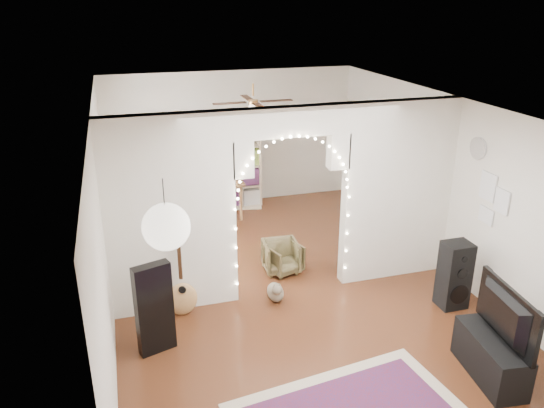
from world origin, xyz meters
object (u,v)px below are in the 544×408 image
object	(u,v)px
floor_speaker	(454,275)
dining_table	(210,184)
dining_chair_left	(284,258)
dining_chair_right	(281,256)
media_console	(490,357)
bookcase	(219,167)
acoustic_guitar	(181,286)

from	to	relation	value
floor_speaker	dining_table	distance (m)	4.86
floor_speaker	dining_chair_left	size ratio (longest dim) A/B	1.91
dining_table	dining_chair_right	xyz separation A→B (m)	(0.65, -2.45, -0.44)
media_console	dining_table	xyz separation A→B (m)	(-2.16, 5.49, 0.43)
bookcase	dining_chair_right	size ratio (longest dim) A/B	3.14
acoustic_guitar	media_console	bearing A→B (deg)	-16.47
acoustic_guitar	dining_chair_right	size ratio (longest dim) A/B	1.88
acoustic_guitar	bookcase	world-z (taller)	bookcase
floor_speaker	bookcase	xyz separation A→B (m)	(-2.33, 4.58, 0.37)
acoustic_guitar	dining_chair_left	xyz separation A→B (m)	(1.68, 0.77, -0.21)
dining_chair_right	bookcase	bearing A→B (deg)	100.74
media_console	dining_chair_right	world-z (taller)	media_console
dining_table	media_console	bearing A→B (deg)	-69.67
bookcase	dining_table	world-z (taller)	bookcase
acoustic_guitar	dining_chair_right	world-z (taller)	acoustic_guitar
bookcase	dining_chair_right	distance (m)	3.02
dining_table	bookcase	bearing A→B (deg)	58.89
bookcase	dining_table	xyz separation A→B (m)	(-0.28, -0.49, -0.17)
dining_chair_left	bookcase	bearing A→B (deg)	79.27
acoustic_guitar	dining_table	world-z (taller)	acoustic_guitar
floor_speaker	dining_table	bearing A→B (deg)	122.74
floor_speaker	dining_table	world-z (taller)	floor_speaker
media_console	dining_chair_right	bearing A→B (deg)	123.44
media_console	floor_speaker	bearing A→B (deg)	79.03
acoustic_guitar	dining_chair_left	world-z (taller)	acoustic_guitar
acoustic_guitar	bookcase	bearing A→B (deg)	90.15
dining_chair_right	acoustic_guitar	bearing A→B (deg)	-150.15
acoustic_guitar	media_console	size ratio (longest dim) A/B	1.01
bookcase	acoustic_guitar	bearing A→B (deg)	-97.11
media_console	dining_chair_left	distance (m)	3.34
floor_speaker	media_console	size ratio (longest dim) A/B	0.96
dining_chair_right	dining_chair_left	bearing A→B (deg)	-47.04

